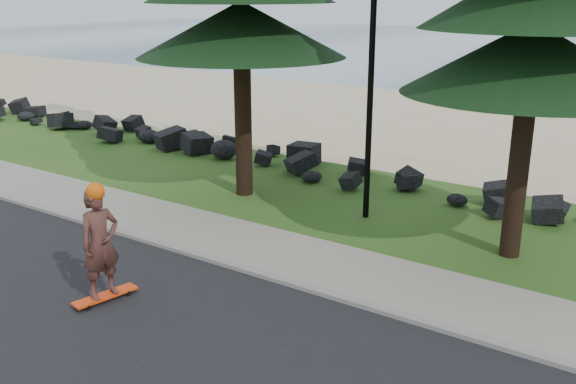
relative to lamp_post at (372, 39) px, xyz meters
The scene contains 8 objects.
ground 5.23m from the lamp_post, 90.00° to the right, with size 160.00×160.00×0.00m, color #2A5219.
road 8.74m from the lamp_post, 90.00° to the right, with size 160.00×7.00×0.02m, color black.
kerb 5.79m from the lamp_post, 90.00° to the right, with size 160.00×0.20×0.10m, color gray.
sidewalk 5.08m from the lamp_post, 90.00° to the right, with size 160.00×2.00×0.08m, color gray.
beach_sand 12.03m from the lamp_post, 90.00° to the left, with size 160.00×15.00×0.01m, color tan.
seawall_boulders 4.78m from the lamp_post, 90.00° to the left, with size 60.00×2.40×1.10m, color black, non-canonical shape.
lamp_post is the anchor object (origin of this frame).
skateboarder 7.32m from the lamp_post, 104.76° to the right, with size 0.59×1.18×2.14m.
Camera 1 is at (6.59, -9.73, 5.19)m, focal length 40.00 mm.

